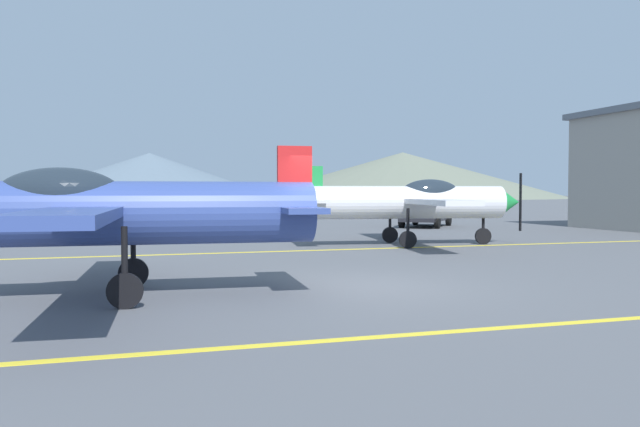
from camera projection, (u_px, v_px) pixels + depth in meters
ground_plane at (352, 287)px, 12.03m from camera, size 400.00×400.00×0.00m
apron_line_near at (455, 331)px, 8.22m from camera, size 80.00×0.16×0.01m
apron_line_far at (270, 252)px, 19.03m from camera, size 80.00×0.16×0.01m
airplane_near at (98, 211)px, 10.73m from camera, size 7.77×8.94×2.68m
airplane_mid at (413, 201)px, 21.27m from camera, size 7.81×8.95×2.68m
car_sedan at (426, 210)px, 32.35m from camera, size 4.13×4.46×1.62m
hill_centerleft at (150, 176)px, 132.62m from camera, size 56.84×56.84×9.93m
hill_centerright at (403, 175)px, 170.11m from camera, size 86.54×86.54×12.35m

